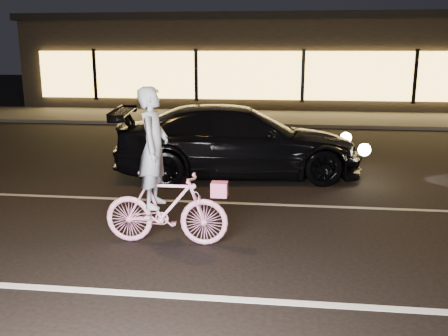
# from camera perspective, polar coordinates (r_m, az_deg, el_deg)

# --- Properties ---
(ground) EXTENTS (90.00, 90.00, 0.00)m
(ground) POSITION_cam_1_polar(r_m,az_deg,el_deg) (7.02, 12.03, -9.30)
(ground) COLOR black
(ground) RESTS_ON ground
(lane_stripe_near) EXTENTS (60.00, 0.12, 0.01)m
(lane_stripe_near) POSITION_cam_1_polar(r_m,az_deg,el_deg) (5.66, 13.29, -15.09)
(lane_stripe_near) COLOR silver
(lane_stripe_near) RESTS_ON ground
(lane_stripe_far) EXTENTS (60.00, 0.10, 0.01)m
(lane_stripe_far) POSITION_cam_1_polar(r_m,az_deg,el_deg) (8.89, 11.00, -4.32)
(lane_stripe_far) COLOR gray
(lane_stripe_far) RESTS_ON ground
(sidewalk) EXTENTS (30.00, 4.00, 0.12)m
(sidewalk) POSITION_cam_1_polar(r_m,az_deg,el_deg) (19.64, 8.99, 5.60)
(sidewalk) COLOR #383533
(sidewalk) RESTS_ON ground
(storefront) EXTENTS (25.40, 8.42, 4.20)m
(storefront) POSITION_cam_1_polar(r_m,az_deg,el_deg) (25.43, 8.78, 12.07)
(storefront) COLOR black
(storefront) RESTS_ON ground
(cyclist) EXTENTS (1.75, 0.60, 2.20)m
(cyclist) POSITION_cam_1_polar(r_m,az_deg,el_deg) (6.93, -7.02, -2.52)
(cyclist) COLOR #FC3490
(cyclist) RESTS_ON ground
(sedan) EXTENTS (5.50, 2.91, 1.52)m
(sedan) POSITION_cam_1_polar(r_m,az_deg,el_deg) (10.68, 1.67, 3.08)
(sedan) COLOR black
(sedan) RESTS_ON ground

